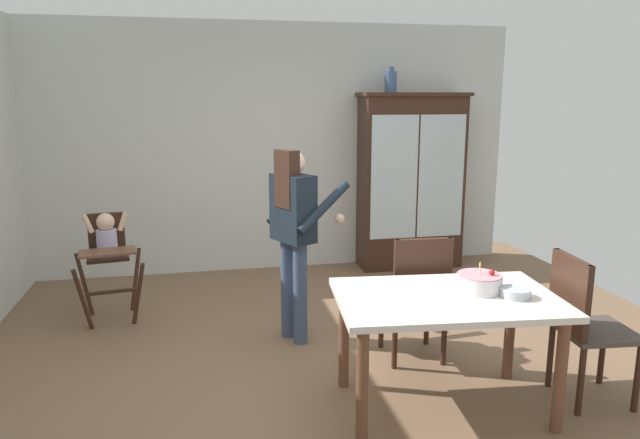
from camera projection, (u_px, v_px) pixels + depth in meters
name	position (u px, v px, depth m)	size (l,w,h in m)	color
ground_plane	(329.00, 368.00, 4.21)	(6.24, 6.24, 0.00)	brown
wall_back	(277.00, 149.00, 6.44)	(5.32, 0.06, 2.70)	silver
china_cabinet	(411.00, 181.00, 6.56)	(1.20, 0.48, 1.96)	#382116
ceramic_vase	(391.00, 81.00, 6.28)	(0.13, 0.13, 0.27)	#3D567F
high_chair_with_toddler	(107.00, 247.00, 5.00)	(0.65, 0.74, 0.95)	#382116
adult_person	(294.00, 222.00, 4.52)	(0.65, 0.64, 1.53)	#3D4C6B
dining_table	(446.00, 312.00, 3.56)	(1.41, 0.98, 0.74)	silver
birthday_cake	(479.00, 282.00, 3.61)	(0.28, 0.28, 0.19)	white
serving_bowl	(515.00, 293.00, 3.51)	(0.18, 0.18, 0.06)	#B2BCC6
dining_chair_far_side	(418.00, 290.00, 4.21)	(0.46, 0.46, 0.96)	#382116
dining_chair_right_end	(582.00, 318.00, 3.67)	(0.48, 0.48, 0.96)	#382116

